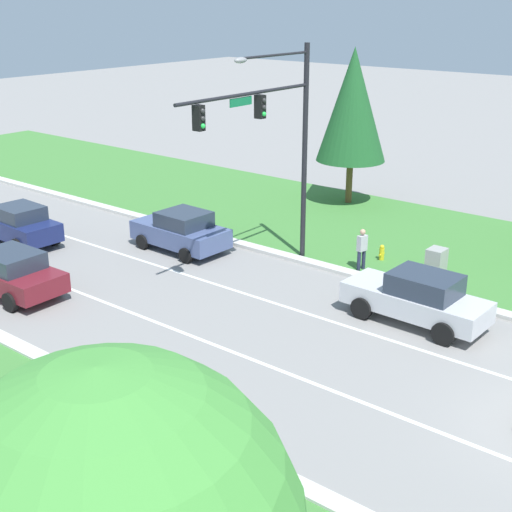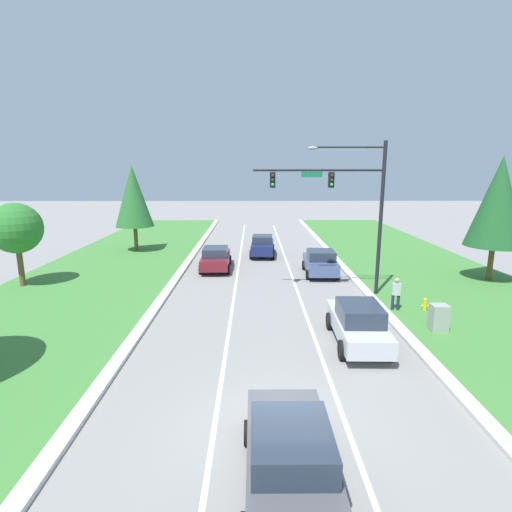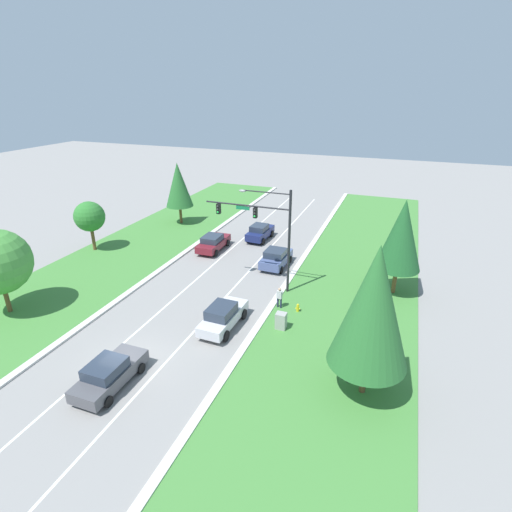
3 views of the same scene
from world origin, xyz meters
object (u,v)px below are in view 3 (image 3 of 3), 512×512
(graphite_sedan, at_px, (109,373))
(utility_cabinet, at_px, (281,321))
(traffic_signal_mast, at_px, (266,224))
(oak_far_left_tree, at_px, (89,217))
(slate_blue_sedan, at_px, (276,258))
(fire_hydrant, at_px, (298,308))
(burgundy_sedan, at_px, (213,242))
(navy_sedan, at_px, (260,232))
(conifer_mid_left_tree, at_px, (178,185))
(silver_sedan, at_px, (223,316))
(pedestrian, at_px, (279,297))
(conifer_far_right_tree, at_px, (373,307))
(conifer_near_right_tree, at_px, (402,235))

(graphite_sedan, xyz_separation_m, utility_cabinet, (7.13, 8.54, -0.19))
(traffic_signal_mast, relative_size, oak_far_left_tree, 1.66)
(slate_blue_sedan, bearing_deg, oak_far_left_tree, -169.96)
(oak_far_left_tree, bearing_deg, utility_cabinet, -17.73)
(fire_hydrant, bearing_deg, oak_far_left_tree, 168.76)
(burgundy_sedan, height_order, navy_sedan, navy_sedan)
(conifer_mid_left_tree, bearing_deg, silver_sedan, -52.69)
(traffic_signal_mast, height_order, burgundy_sedan, traffic_signal_mast)
(graphite_sedan, distance_m, slate_blue_sedan, 18.53)
(slate_blue_sedan, relative_size, pedestrian, 2.47)
(fire_hydrant, distance_m, conifer_mid_left_tree, 23.97)
(graphite_sedan, bearing_deg, navy_sedan, 90.29)
(traffic_signal_mast, relative_size, navy_sedan, 1.96)
(conifer_far_right_tree, bearing_deg, burgundy_sedan, 136.84)
(navy_sedan, height_order, oak_far_left_tree, oak_far_left_tree)
(traffic_signal_mast, bearing_deg, fire_hydrant, -37.89)
(graphite_sedan, bearing_deg, silver_sedan, 65.72)
(pedestrian, relative_size, fire_hydrant, 2.41)
(slate_blue_sedan, height_order, utility_cabinet, slate_blue_sedan)
(graphite_sedan, height_order, silver_sedan, silver_sedan)
(navy_sedan, distance_m, oak_far_left_tree, 17.03)
(pedestrian, height_order, conifer_near_right_tree, conifer_near_right_tree)
(silver_sedan, distance_m, burgundy_sedan, 14.02)
(fire_hydrant, bearing_deg, navy_sedan, 120.52)
(conifer_near_right_tree, relative_size, oak_far_left_tree, 1.53)
(conifer_near_right_tree, bearing_deg, fire_hydrant, -139.16)
(navy_sedan, xyz_separation_m, utility_cabinet, (7.18, -15.53, -0.24))
(graphite_sedan, xyz_separation_m, slate_blue_sedan, (3.66, 18.17, 0.03))
(silver_sedan, bearing_deg, graphite_sedan, -112.97)
(pedestrian, bearing_deg, traffic_signal_mast, -40.17)
(burgundy_sedan, xyz_separation_m, conifer_near_right_tree, (17.36, -3.15, 4.12))
(traffic_signal_mast, distance_m, pedestrian, 5.62)
(traffic_signal_mast, bearing_deg, slate_blue_sedan, 96.46)
(pedestrian, xyz_separation_m, conifer_mid_left_tree, (-16.91, 14.73, 3.73))
(graphite_sedan, distance_m, fire_hydrant, 13.44)
(conifer_near_right_tree, bearing_deg, graphite_sedan, -130.18)
(graphite_sedan, xyz_separation_m, fire_hydrant, (7.63, 11.06, -0.46))
(slate_blue_sedan, xyz_separation_m, utility_cabinet, (3.48, -9.62, -0.22))
(silver_sedan, height_order, navy_sedan, silver_sedan)
(navy_sedan, relative_size, conifer_far_right_tree, 0.49)
(utility_cabinet, bearing_deg, silver_sedan, -163.11)
(navy_sedan, height_order, fire_hydrant, navy_sedan)
(traffic_signal_mast, distance_m, conifer_mid_left_tree, 19.19)
(burgundy_sedan, distance_m, navy_sedan, 5.53)
(silver_sedan, bearing_deg, conifer_mid_left_tree, 128.81)
(graphite_sedan, distance_m, pedestrian, 12.75)
(utility_cabinet, distance_m, fire_hydrant, 2.58)
(fire_hydrant, bearing_deg, conifer_near_right_tree, 40.84)
(utility_cabinet, bearing_deg, fire_hydrant, 78.76)
(fire_hydrant, bearing_deg, silver_sedan, -139.36)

